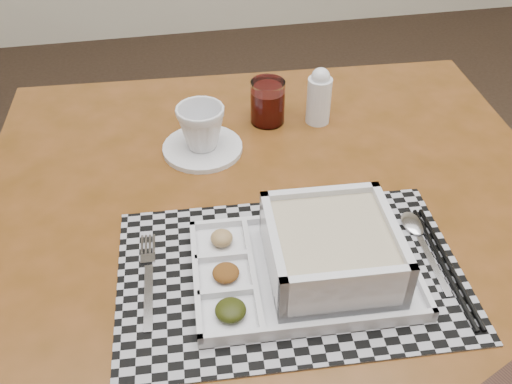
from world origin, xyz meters
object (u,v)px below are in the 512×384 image
at_px(serving_tray, 322,257).
at_px(juice_glass, 268,104).
at_px(cup, 201,127).
at_px(dining_table, 277,253).
at_px(creamer_bottle, 319,96).

bearing_deg(serving_tray, juice_glass, 88.85).
xyz_separation_m(cup, juice_glass, (0.14, 0.08, -0.01)).
bearing_deg(juice_glass, serving_tray, -91.15).
bearing_deg(dining_table, juice_glass, 81.73).
height_order(cup, juice_glass, cup).
xyz_separation_m(dining_table, cup, (-0.10, 0.22, 0.13)).
distance_m(dining_table, creamer_bottle, 0.34).
relative_size(dining_table, serving_tray, 3.19).
height_order(serving_tray, cup, cup).
bearing_deg(creamer_bottle, juice_glass, 169.44).
xyz_separation_m(serving_tray, cup, (-0.13, 0.34, 0.01)).
bearing_deg(creamer_bottle, cup, -166.58).
bearing_deg(creamer_bottle, serving_tray, -105.07).
bearing_deg(cup, juice_glass, 50.61).
distance_m(dining_table, cup, 0.27).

